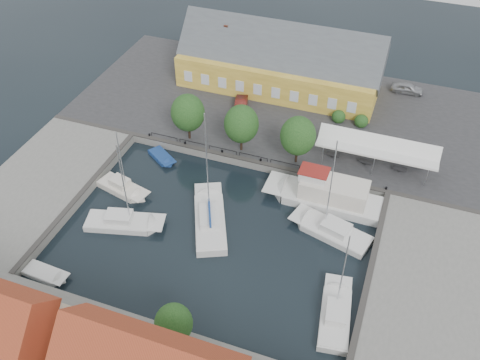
% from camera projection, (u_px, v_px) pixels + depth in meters
% --- Properties ---
extents(ground, '(140.00, 140.00, 0.00)m').
position_uv_depth(ground, '(221.00, 225.00, 57.99)').
color(ground, black).
rests_on(ground, ground).
extents(north_quay, '(56.00, 26.00, 1.00)m').
position_uv_depth(north_quay, '(282.00, 110.00, 73.95)').
color(north_quay, '#2D2D30').
rests_on(north_quay, ground).
extents(west_quay, '(12.00, 24.00, 1.00)m').
position_uv_depth(west_quay, '(38.00, 187.00, 61.89)').
color(west_quay, slate).
rests_on(west_quay, ground).
extents(east_quay, '(12.00, 24.00, 1.00)m').
position_uv_depth(east_quay, '(429.00, 292.00, 50.59)').
color(east_quay, slate).
rests_on(east_quay, ground).
extents(quay_edge_fittings, '(56.00, 24.72, 0.40)m').
position_uv_depth(quay_edge_fittings, '(236.00, 190.00, 60.65)').
color(quay_edge_fittings, '#383533').
rests_on(quay_edge_fittings, north_quay).
extents(warehouse, '(28.56, 14.00, 9.55)m').
position_uv_depth(warehouse, '(276.00, 63.00, 75.83)').
color(warehouse, gold).
rests_on(warehouse, north_quay).
extents(tent_canopy, '(14.00, 4.00, 2.83)m').
position_uv_depth(tent_canopy, '(378.00, 148.00, 62.24)').
color(tent_canopy, white).
rests_on(tent_canopy, north_quay).
extents(quay_trees, '(18.20, 4.20, 6.30)m').
position_uv_depth(quay_trees, '(241.00, 124.00, 63.80)').
color(quay_trees, black).
rests_on(quay_trees, north_quay).
extents(car_silver, '(4.52, 1.96, 1.52)m').
position_uv_depth(car_silver, '(407.00, 88.00, 75.85)').
color(car_silver, '#9D9FA4').
rests_on(car_silver, north_quay).
extents(car_red, '(2.67, 4.83, 1.51)m').
position_uv_depth(car_red, '(241.00, 105.00, 72.50)').
color(car_red, '#5B1A14').
rests_on(car_red, north_quay).
extents(center_sailboat, '(7.18, 10.71, 14.19)m').
position_uv_depth(center_sailboat, '(210.00, 221.00, 57.93)').
color(center_sailboat, silver).
rests_on(center_sailboat, ground).
extents(trawler, '(13.50, 4.12, 5.00)m').
position_uv_depth(trawler, '(327.00, 196.00, 59.97)').
color(trawler, silver).
rests_on(trawler, ground).
extents(east_boat_a, '(9.33, 5.29, 12.59)m').
position_uv_depth(east_boat_a, '(332.00, 232.00, 56.78)').
color(east_boat_a, silver).
rests_on(east_boat_a, ground).
extents(east_boat_c, '(3.70, 8.56, 10.65)m').
position_uv_depth(east_boat_c, '(335.00, 316.00, 48.90)').
color(east_boat_c, silver).
rests_on(east_boat_c, ground).
extents(west_boat_b, '(6.88, 3.78, 9.30)m').
position_uv_depth(west_boat_b, '(123.00, 189.00, 61.94)').
color(west_boat_b, silver).
rests_on(west_boat_b, ground).
extents(west_boat_c, '(8.93, 4.83, 11.60)m').
position_uv_depth(west_boat_c, '(123.00, 223.00, 57.76)').
color(west_boat_c, silver).
rests_on(west_boat_c, ground).
extents(launch_sw, '(4.85, 2.06, 0.98)m').
position_uv_depth(launch_sw, '(46.00, 275.00, 52.67)').
color(launch_sw, silver).
rests_on(launch_sw, ground).
extents(launch_nw, '(4.49, 3.78, 0.88)m').
position_uv_depth(launch_nw, '(162.00, 158.00, 66.56)').
color(launch_nw, navy).
rests_on(launch_nw, ground).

